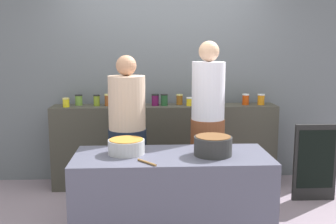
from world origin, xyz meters
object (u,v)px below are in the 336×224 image
(preserve_jar_0, at_px, (66,102))
(preserve_jar_12, at_px, (261,99))
(preserve_jar_2, at_px, (97,100))
(preserve_jar_4, at_px, (123,100))
(preserve_jar_6, at_px, (155,100))
(cooking_pot_left, at_px, (126,147))
(cooking_pot_center, at_px, (213,146))
(preserve_jar_8, at_px, (179,100))
(preserve_jar_7, at_px, (164,100))
(cook_with_tongs, at_px, (128,143))
(preserve_jar_5, at_px, (141,100))
(preserve_jar_10, at_px, (210,100))
(preserve_jar_1, at_px, (79,100))
(wooden_spoon, at_px, (147,162))
(cook_in_cap, at_px, (207,134))
(preserve_jar_3, at_px, (108,100))
(preserve_jar_9, at_px, (190,101))
(preserve_jar_11, at_px, (246,99))
(chalkboard_sign, at_px, (315,162))

(preserve_jar_0, relative_size, preserve_jar_12, 0.83)
(preserve_jar_2, distance_m, preserve_jar_4, 0.32)
(preserve_jar_2, xyz_separation_m, preserve_jar_6, (0.70, -0.02, 0.00))
(cooking_pot_left, relative_size, cooking_pot_center, 0.98)
(cooking_pot_center, bearing_deg, preserve_jar_2, 129.06)
(preserve_jar_8, relative_size, preserve_jar_12, 0.97)
(preserve_jar_7, bearing_deg, cook_with_tongs, -119.24)
(preserve_jar_0, distance_m, preserve_jar_8, 1.35)
(preserve_jar_5, xyz_separation_m, preserve_jar_10, (0.82, -0.10, 0.01))
(cooking_pot_left, height_order, cooking_pot_center, cooking_pot_center)
(preserve_jar_1, relative_size, cook_with_tongs, 0.08)
(preserve_jar_5, bearing_deg, cooking_pot_left, -94.89)
(preserve_jar_2, xyz_separation_m, preserve_jar_10, (1.35, -0.08, 0.00))
(preserve_jar_12, distance_m, wooden_spoon, 2.16)
(preserve_jar_0, relative_size, cooking_pot_left, 0.33)
(preserve_jar_12, distance_m, cook_in_cap, 1.06)
(preserve_jar_3, height_order, preserve_jar_9, preserve_jar_3)
(cooking_pot_left, bearing_deg, preserve_jar_4, 94.33)
(preserve_jar_9, height_order, cook_in_cap, cook_in_cap)
(cook_with_tongs, bearing_deg, preserve_jar_8, 53.28)
(preserve_jar_6, bearing_deg, preserve_jar_10, -5.24)
(cooking_pot_left, bearing_deg, preserve_jar_11, 44.12)
(preserve_jar_10, bearing_deg, chalkboard_sign, -24.47)
(chalkboard_sign, bearing_deg, preserve_jar_9, 158.43)
(preserve_jar_1, bearing_deg, preserve_jar_3, -10.51)
(preserve_jar_0, bearing_deg, preserve_jar_2, 12.25)
(cook_with_tongs, relative_size, chalkboard_sign, 1.87)
(preserve_jar_5, bearing_deg, preserve_jar_2, -177.88)
(preserve_jar_1, height_order, preserve_jar_7, preserve_jar_7)
(preserve_jar_12, height_order, cooking_pot_left, preserve_jar_12)
(wooden_spoon, distance_m, chalkboard_sign, 2.18)
(preserve_jar_3, xyz_separation_m, preserve_jar_7, (0.68, -0.02, -0.00))
(preserve_jar_4, xyz_separation_m, preserve_jar_6, (0.38, 0.02, -0.01))
(preserve_jar_6, relative_size, wooden_spoon, 0.62)
(preserve_jar_2, xyz_separation_m, preserve_jar_11, (1.80, -0.01, -0.00))
(preserve_jar_7, height_order, preserve_jar_12, preserve_jar_7)
(preserve_jar_4, relative_size, preserve_jar_7, 1.08)
(cooking_pot_center, height_order, cook_in_cap, cook_in_cap)
(preserve_jar_4, height_order, preserve_jar_10, preserve_jar_4)
(preserve_jar_5, relative_size, preserve_jar_11, 0.87)
(cook_with_tongs, bearing_deg, preserve_jar_12, 25.05)
(preserve_jar_0, xyz_separation_m, preserve_jar_4, (0.66, 0.04, 0.02))
(preserve_jar_8, relative_size, preserve_jar_10, 0.93)
(preserve_jar_4, bearing_deg, cooking_pot_left, -85.67)
(preserve_jar_3, relative_size, chalkboard_sign, 0.16)
(cooking_pot_left, distance_m, wooden_spoon, 0.35)
(preserve_jar_5, bearing_deg, preserve_jar_8, 2.45)
(preserve_jar_11, xyz_separation_m, cooking_pot_center, (-0.63, -1.42, -0.20))
(preserve_jar_6, bearing_deg, wooden_spoon, -93.65)
(preserve_jar_2, height_order, preserve_jar_9, preserve_jar_2)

